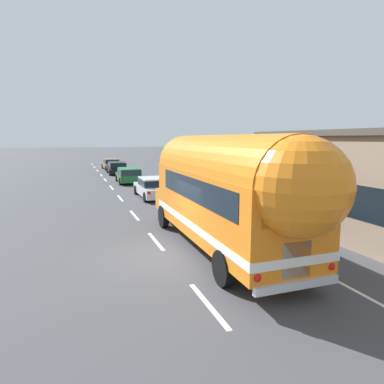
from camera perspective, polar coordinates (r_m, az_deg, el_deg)
ground_plane at (r=11.77m, az=-4.11°, el=-10.81°), size 300.00×300.00×0.00m
lane_markings at (r=24.51m, az=-5.88°, el=-0.33°), size 4.10×80.00×0.01m
painted_bus at (r=11.44m, az=6.01°, el=0.52°), size 2.64×11.01×4.12m
car_lead at (r=23.05m, az=-6.59°, el=0.92°), size 2.02×4.71×1.37m
car_second at (r=30.89m, az=-10.71°, el=2.97°), size 2.09×4.33×1.37m
car_third at (r=39.00m, az=-12.67°, el=4.16°), size 2.06×4.74×1.37m
car_fourth at (r=45.19m, az=-13.60°, el=4.72°), size 2.14×4.86×1.37m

